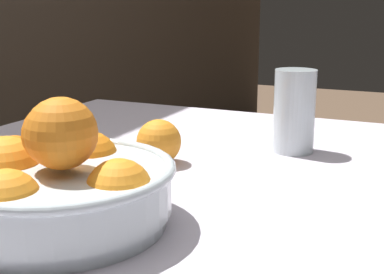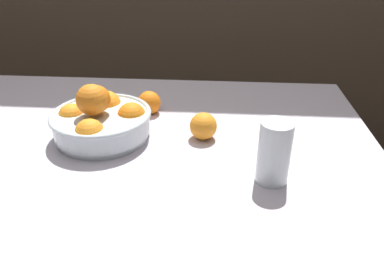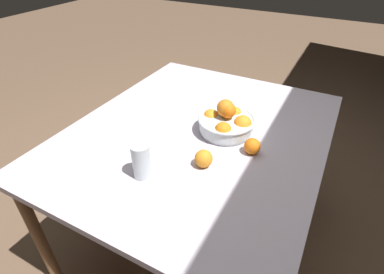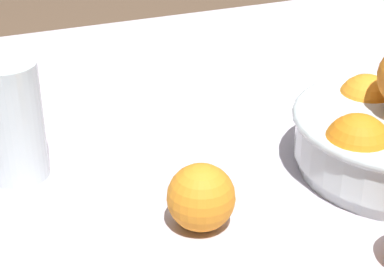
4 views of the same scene
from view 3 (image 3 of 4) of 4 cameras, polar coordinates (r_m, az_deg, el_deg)
The scene contains 6 objects.
ground_plane at distance 1.93m, azimuth 0.94°, elevation -17.83°, with size 12.00×12.00×0.00m, color brown.
dining_table at distance 1.44m, azimuth 1.20°, elevation -0.93°, with size 1.35×1.12×0.76m.
fruit_bowl at distance 1.37m, azimuth 6.65°, elevation 2.85°, with size 0.26×0.26×0.15m.
juice_glass at distance 1.13m, azimuth -9.57°, elevation -4.85°, with size 0.07×0.07×0.14m.
orange_loose_near_bowl at distance 1.17m, azimuth 2.22°, elevation -4.11°, with size 0.07×0.07×0.07m, color orange.
orange_loose_front at distance 1.26m, azimuth 11.41°, elevation -1.73°, with size 0.07×0.07×0.07m, color orange.
Camera 3 is at (1.04, 0.52, 1.54)m, focal length 28.00 mm.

